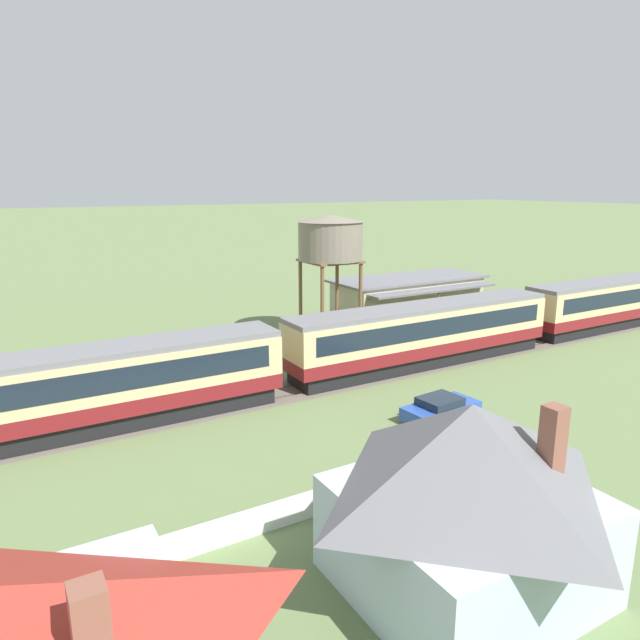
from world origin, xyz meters
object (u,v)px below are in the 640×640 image
at_px(station_building, 408,298).
at_px(parked_car_blue_2, 441,409).
at_px(cottage_grey_roof, 467,495).
at_px(water_tower, 330,239).
at_px(passenger_train, 427,331).

relative_size(station_building, parked_car_blue_2, 3.33).
bearing_deg(cottage_grey_roof, water_tower, 66.81).
relative_size(cottage_grey_roof, parked_car_blue_2, 1.72).
height_order(passenger_train, parked_car_blue_2, passenger_train).
distance_m(station_building, cottage_grey_roof, 34.27).
relative_size(station_building, cottage_grey_roof, 1.94).
relative_size(passenger_train, cottage_grey_roof, 14.43).
xyz_separation_m(station_building, parked_car_blue_2, (-12.41, -18.08, -1.34)).
relative_size(water_tower, parked_car_blue_2, 2.26).
bearing_deg(passenger_train, station_building, 56.73).
relative_size(passenger_train, water_tower, 10.97).
bearing_deg(cottage_grey_roof, parked_car_blue_2, 51.00).
height_order(station_building, cottage_grey_roof, cottage_grey_roof).
xyz_separation_m(station_building, water_tower, (-9.13, -1.88, 5.71)).
bearing_deg(water_tower, station_building, 11.62).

